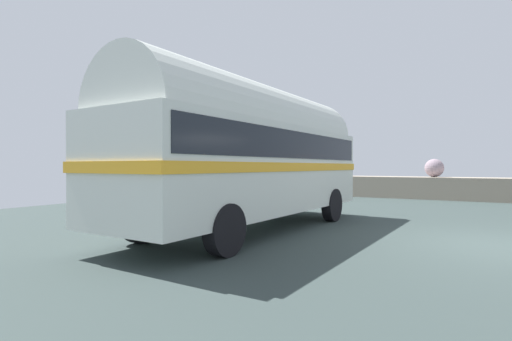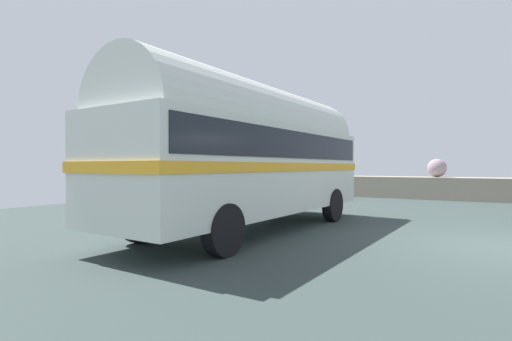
% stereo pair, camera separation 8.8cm
% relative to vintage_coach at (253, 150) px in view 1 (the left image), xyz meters
% --- Properties ---
extents(ground, '(32.00, 26.00, 0.02)m').
position_rel_vintage_coach_xyz_m(ground, '(5.27, 0.92, -2.04)').
color(ground, '#313D3B').
extents(breakwater, '(31.36, 2.22, 2.49)m').
position_rel_vintage_coach_xyz_m(breakwater, '(5.47, 12.74, -1.36)').
color(breakwater, '#9F917E').
rests_on(breakwater, ground).
extents(vintage_coach, '(2.70, 8.66, 3.70)m').
position_rel_vintage_coach_xyz_m(vintage_coach, '(0.00, 0.00, 0.00)').
color(vintage_coach, black).
rests_on(vintage_coach, ground).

